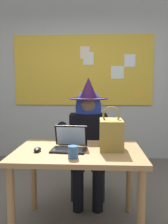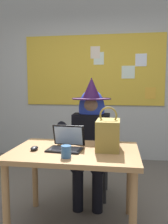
% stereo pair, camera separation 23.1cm
% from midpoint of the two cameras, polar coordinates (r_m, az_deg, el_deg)
% --- Properties ---
extents(wall_back_bulletin, '(6.65, 2.33, 2.85)m').
position_cam_midpoint_polar(wall_back_bulletin, '(4.12, 3.98, 8.51)').
color(wall_back_bulletin, '#B2B2AD').
rests_on(wall_back_bulletin, ground).
extents(desk_main, '(1.10, 0.75, 0.72)m').
position_cam_midpoint_polar(desk_main, '(2.08, 0.95, -12.03)').
color(desk_main, '#A37547').
rests_on(desk_main, ground).
extents(chair_at_desk, '(0.42, 0.42, 0.89)m').
position_cam_midpoint_polar(chair_at_desk, '(2.81, 4.32, -9.78)').
color(chair_at_desk, '#4C1E19').
rests_on(chair_at_desk, ground).
extents(person_costumed, '(0.60, 0.69, 1.37)m').
position_cam_midpoint_polar(person_costumed, '(2.63, 4.21, -4.71)').
color(person_costumed, black).
rests_on(person_costumed, ground).
extents(laptop, '(0.31, 0.28, 0.20)m').
position_cam_midpoint_polar(laptop, '(2.07, -1.20, -7.85)').
color(laptop, black).
rests_on(laptop, desk_main).
extents(computer_mouse, '(0.06, 0.10, 0.03)m').
position_cam_midpoint_polar(computer_mouse, '(2.06, -8.93, -8.80)').
color(computer_mouse, black).
rests_on(computer_mouse, desk_main).
extents(handbag, '(0.20, 0.30, 0.38)m').
position_cam_midpoint_polar(handbag, '(2.07, 9.14, -5.43)').
color(handbag, olive).
rests_on(handbag, desk_main).
extents(coffee_mug, '(0.08, 0.08, 0.09)m').
position_cam_midpoint_polar(coffee_mug, '(1.83, -0.74, -9.73)').
color(coffee_mug, '#336099').
rests_on(coffee_mug, desk_main).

